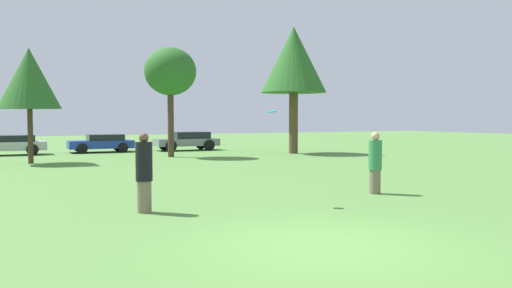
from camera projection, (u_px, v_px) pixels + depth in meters
The scene contains 10 objects.
ground_plane at pixel (325, 246), 8.61m from camera, with size 120.00×120.00×0.00m, color #54843D.
person_thrower at pixel (144, 173), 11.64m from camera, with size 0.38×0.38×1.81m.
person_catcher at pixel (375, 163), 14.58m from camera, with size 0.37×0.37×1.75m.
frisbee at pixel (272, 112), 12.68m from camera, with size 0.24×0.24×0.06m.
tree_1 at pixel (29, 79), 24.20m from camera, with size 2.85×2.85×5.45m.
tree_2 at pixel (170, 72), 28.39m from camera, with size 2.84×2.84×6.04m.
tree_3 at pixel (294, 61), 31.26m from camera, with size 3.98×3.98×7.69m.
parked_car_silver at pixel (9, 144), 29.93m from camera, with size 4.28×1.97×1.16m.
parked_car_blue at pixel (102, 143), 32.61m from camera, with size 3.99×2.16×1.13m.
parked_car_grey at pixel (188, 140), 34.53m from camera, with size 4.26×2.02×1.24m.
Camera 1 is at (-4.95, -7.02, 2.13)m, focal length 36.24 mm.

